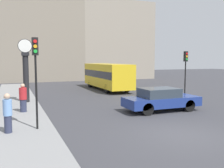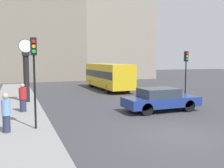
% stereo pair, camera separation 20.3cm
% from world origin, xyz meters
% --- Properties ---
extents(ground_plane, '(120.00, 120.00, 0.00)m').
position_xyz_m(ground_plane, '(0.00, 0.00, 0.00)').
color(ground_plane, '#38383D').
extents(sidewalk_corner, '(2.95, 27.18, 0.11)m').
position_xyz_m(sidewalk_corner, '(-6.25, 11.59, 0.05)').
color(sidewalk_corner, gray).
rests_on(sidewalk_corner, ground_plane).
extents(building_row, '(31.36, 5.00, 14.67)m').
position_xyz_m(building_row, '(-0.53, 30.08, 6.92)').
color(building_row, '#B7A88E').
rests_on(building_row, ground_plane).
extents(sedan_car, '(4.67, 1.84, 1.41)m').
position_xyz_m(sedan_car, '(1.94, 4.51, 0.73)').
color(sedan_car, navy).
rests_on(sedan_car, ground_plane).
extents(bus_distant, '(2.37, 8.77, 2.70)m').
position_xyz_m(bus_distant, '(2.81, 16.11, 1.55)').
color(bus_distant, gold).
rests_on(bus_distant, ground_plane).
extents(traffic_light_near, '(0.26, 0.24, 3.97)m').
position_xyz_m(traffic_light_near, '(-5.52, 2.81, 2.94)').
color(traffic_light_near, black).
rests_on(traffic_light_near, sidewalk_corner).
extents(traffic_light_far, '(0.26, 0.24, 3.76)m').
position_xyz_m(traffic_light_far, '(5.60, 6.88, 2.70)').
color(traffic_light_far, black).
rests_on(traffic_light_far, ground_plane).
extents(street_clock, '(0.97, 0.52, 4.49)m').
position_xyz_m(street_clock, '(-5.54, 10.41, 2.22)').
color(street_clock, black).
rests_on(street_clock, sidewalk_corner).
extents(pedestrian_blue_stripe, '(0.36, 0.36, 1.65)m').
position_xyz_m(pedestrian_blue_stripe, '(-6.70, 2.64, 0.93)').
color(pedestrian_blue_stripe, '#2D334C').
rests_on(pedestrian_blue_stripe, sidewalk_corner).
extents(pedestrian_red_top, '(0.43, 0.43, 1.65)m').
position_xyz_m(pedestrian_red_top, '(-5.92, 6.85, 0.91)').
color(pedestrian_red_top, '#2D334C').
rests_on(pedestrian_red_top, sidewalk_corner).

